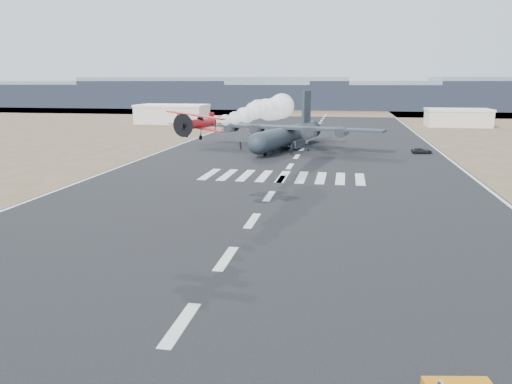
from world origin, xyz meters
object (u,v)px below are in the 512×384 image
(hangar_right, at_px, (458,117))
(crew_h, at_px, (262,146))
(crew_e, at_px, (308,147))
(crew_g, at_px, (292,148))
(crew_a, at_px, (274,150))
(crew_c, at_px, (270,149))
(crew_f, at_px, (291,151))
(support_vehicle, at_px, (422,151))
(crew_b, at_px, (240,146))
(crew_d, at_px, (281,149))
(hangar_left, at_px, (173,114))
(transport_aircraft, at_px, (288,134))
(aerobatic_biplane, at_px, (198,123))

(hangar_right, relative_size, crew_h, 13.14)
(crew_e, relative_size, crew_g, 0.87)
(crew_a, xyz_separation_m, crew_c, (-1.19, 2.37, -0.13))
(crew_c, xyz_separation_m, crew_f, (4.89, -2.27, 0.02))
(support_vehicle, relative_size, crew_b, 2.67)
(crew_d, height_order, crew_h, crew_d)
(hangar_left, relative_size, crew_f, 14.59)
(transport_aircraft, distance_m, crew_e, 6.31)
(aerobatic_biplane, relative_size, crew_a, 3.56)
(crew_a, bearing_deg, hangar_left, 113.18)
(aerobatic_biplane, distance_m, transport_aircraft, 61.33)
(crew_d, height_order, crew_f, crew_d)
(crew_b, xyz_separation_m, crew_g, (11.91, -3.38, 0.15))
(transport_aircraft, height_order, crew_f, transport_aircraft)
(crew_g, bearing_deg, support_vehicle, 172.04)
(crew_g, xyz_separation_m, crew_h, (-7.04, 3.71, -0.17))
(hangar_right, bearing_deg, transport_aircraft, -126.88)
(crew_b, relative_size, crew_c, 0.97)
(crew_e, bearing_deg, crew_b, -123.65)
(crew_d, xyz_separation_m, crew_h, (-4.96, 5.16, -0.16))
(hangar_right, distance_m, crew_b, 91.19)
(transport_aircraft, xyz_separation_m, crew_f, (1.84, -9.89, -2.40))
(hangar_right, relative_size, transport_aircraft, 0.48)
(crew_f, distance_m, crew_g, 3.09)
(transport_aircraft, relative_size, support_vehicle, 10.16)
(crew_b, bearing_deg, crew_d, 77.19)
(support_vehicle, relative_size, crew_h, 2.72)
(hangar_right, distance_m, crew_d, 89.05)
(crew_g, bearing_deg, hangar_right, -138.48)
(hangar_left, height_order, crew_c, hangar_left)
(hangar_right, bearing_deg, crew_e, -122.81)
(transport_aircraft, height_order, support_vehicle, transport_aircraft)
(hangar_right, xyz_separation_m, crew_e, (-44.50, -69.03, -2.18))
(aerobatic_biplane, relative_size, crew_h, 4.31)
(aerobatic_biplane, xyz_separation_m, crew_f, (4.40, 50.96, -9.62))
(aerobatic_biplane, distance_m, crew_f, 52.04)
(crew_h, bearing_deg, crew_e, 55.59)
(hangar_left, distance_m, transport_aircraft, 77.79)
(aerobatic_biplane, xyz_separation_m, crew_g, (4.12, 54.03, -9.51))
(hangar_left, xyz_separation_m, transport_aircraft, (48.80, -60.58, -0.17))
(support_vehicle, bearing_deg, crew_a, 93.58)
(support_vehicle, distance_m, crew_f, 27.43)
(crew_b, bearing_deg, crew_g, 87.53)
(crew_c, height_order, crew_e, crew_e)
(aerobatic_biplane, relative_size, transport_aircraft, 0.16)
(hangar_right, xyz_separation_m, crew_c, (-52.25, -73.20, -2.19))
(aerobatic_biplane, xyz_separation_m, crew_a, (0.70, 50.86, -9.51))
(crew_b, bearing_deg, crew_h, 107.21)
(crew_f, bearing_deg, support_vehicle, 52.87)
(aerobatic_biplane, distance_m, crew_e, 58.66)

